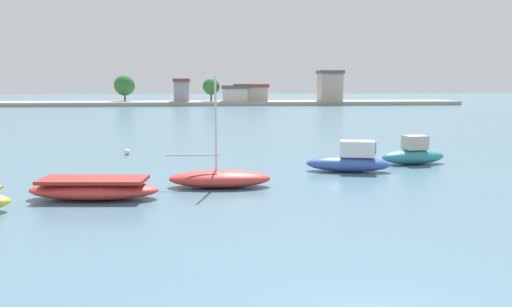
# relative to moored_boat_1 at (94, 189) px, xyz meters

# --- Properties ---
(moored_boat_1) EXTENTS (5.58, 2.46, 0.88)m
(moored_boat_1) POSITION_rel_moored_boat_1_xyz_m (0.00, 0.00, 0.00)
(moored_boat_1) COLOR #C63833
(moored_boat_1) RESTS_ON ground
(moored_boat_2) EXTENTS (4.90, 2.04, 5.12)m
(moored_boat_2) POSITION_rel_moored_boat_1_xyz_m (5.28, 1.89, -0.01)
(moored_boat_2) COLOR #C63833
(moored_boat_2) RESTS_ON ground
(moored_boat_3) EXTENTS (4.79, 2.40, 1.69)m
(moored_boat_3) POSITION_rel_moored_boat_1_xyz_m (12.47, 5.25, 0.19)
(moored_boat_3) COLOR #3856A8
(moored_boat_3) RESTS_ON ground
(moored_boat_4) EXTENTS (4.10, 1.92, 1.70)m
(moored_boat_4) POSITION_rel_moored_boat_1_xyz_m (16.92, 7.36, 0.17)
(moored_boat_4) COLOR teal
(moored_boat_4) RESTS_ON ground
(mooring_buoy_1) EXTENTS (0.40, 0.40, 0.40)m
(mooring_buoy_1) POSITION_rel_moored_boat_1_xyz_m (-0.72, 12.80, -0.22)
(mooring_buoy_1) COLOR white
(mooring_buoy_1) RESTS_ON ground
(distant_shoreline) EXTENTS (99.61, 10.88, 7.35)m
(distant_shoreline) POSITION_rel_moored_boat_1_xyz_m (9.31, 85.63, 1.17)
(distant_shoreline) COLOR #9E998C
(distant_shoreline) RESTS_ON ground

